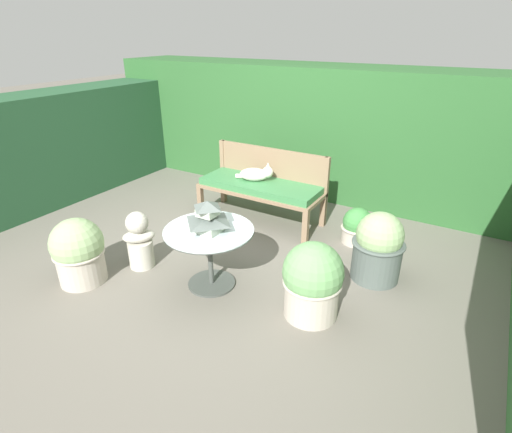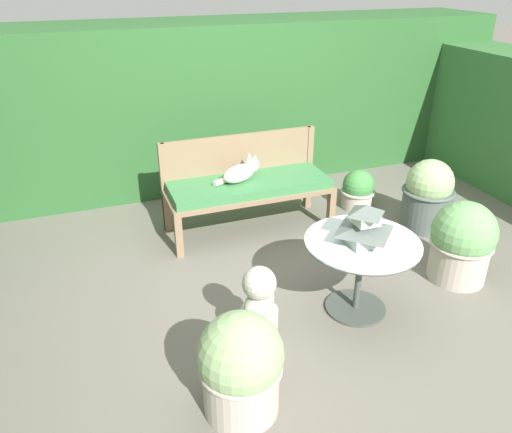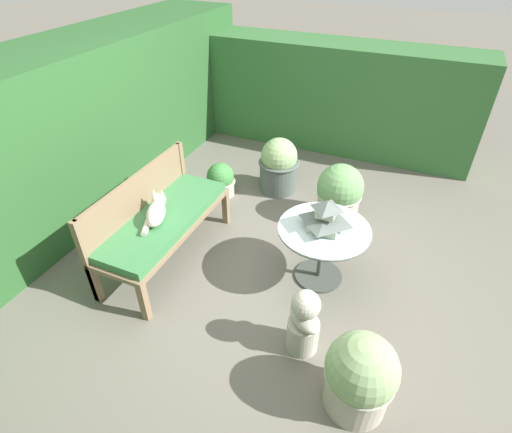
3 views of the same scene
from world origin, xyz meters
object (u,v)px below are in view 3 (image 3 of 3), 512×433
Objects in this scene: potted_plant_table_far at (279,166)px; potted_plant_hedge_corner at (221,180)px; potted_plant_bench_left at (339,194)px; patio_table at (323,239)px; garden_bust at (304,323)px; cat at (156,211)px; pagoda_birdhouse at (326,217)px; potted_plant_patio_mid at (360,376)px; garden_bench at (165,222)px.

potted_plant_table_far is 0.70m from potted_plant_hedge_corner.
patio_table is at bearing -175.12° from potted_plant_bench_left.
cat is at bearing 26.34° from garden_bust.
cat is 1.29m from potted_plant_hedge_corner.
pagoda_birdhouse is 0.54× the size of potted_plant_patio_mid.
potted_plant_hedge_corner is (-0.07, 1.37, -0.13)m from potted_plant_bench_left.
cat is 0.74× the size of potted_plant_patio_mid.
potted_plant_hedge_corner is 2.77m from potted_plant_patio_mid.
garden_bust is 0.89× the size of potted_plant_bench_left.
garden_bust is 2.22m from potted_plant_table_far.
patio_table is 1.19m from potted_plant_patio_mid.
patio_table reaches higher than garden_bench.
potted_plant_bench_left is 1.04× the size of potted_plant_patio_mid.
potted_plant_table_far reaches higher than patio_table.
patio_table is 1.70m from potted_plant_hedge_corner.
cat is at bearing 104.77° from pagoda_birdhouse.
potted_plant_patio_mid is (-0.67, -1.96, -0.27)m from cat.
garden_bust is at bearing -174.15° from potted_plant_bench_left.
patio_table is 1.18× the size of potted_plant_table_far.
potted_plant_table_far is (1.60, -0.54, -0.25)m from cat.
pagoda_birdhouse is at bearing -144.72° from potted_plant_table_far.
patio_table is 2.34× the size of pagoda_birdhouse.
garden_bench is 1.80m from potted_plant_bench_left.
potted_plant_bench_left is (1.70, 0.17, 0.04)m from garden_bust.
cat is 1.46m from patio_table.
pagoda_birdhouse is at bearing -120.82° from potted_plant_hedge_corner.
potted_plant_bench_left is at bearing 4.88° from pagoda_birdhouse.
potted_plant_bench_left reaches higher than potted_plant_patio_mid.
cat is at bearing -178.15° from potted_plant_hedge_corner.
cat is at bearing 71.02° from potted_plant_patio_mid.
patio_table is 0.23m from pagoda_birdhouse.
patio_table reaches higher than potted_plant_hedge_corner.
pagoda_birdhouse reaches higher than cat.
cat is 1.88m from potted_plant_bench_left.
garden_bust is 1.45× the size of potted_plant_hedge_corner.
garden_bench is at bearing -176.99° from potted_plant_hedge_corner.
garden_bust is at bearing -172.96° from pagoda_birdhouse.
cat is at bearing 134.54° from potted_plant_bench_left.
potted_plant_table_far is (1.23, 0.87, -0.12)m from patio_table.
potted_plant_bench_left is at bearing -86.97° from potted_plant_hedge_corner.
cat is at bearing 161.42° from garden_bench.
potted_plant_table_far is at bearing -18.56° from garden_bench.
pagoda_birdhouse is 1.75m from potted_plant_hedge_corner.
garden_bench is at bearing 161.44° from potted_plant_table_far.
potted_plant_table_far reaches higher than garden_bust.
potted_plant_patio_mid reaches higher than garden_bench.
potted_plant_hedge_corner is (1.17, 0.06, -0.23)m from garden_bench.
potted_plant_hedge_corner is at bearing 93.03° from potted_plant_bench_left.
patio_table is at bearing -144.72° from potted_plant_table_far.
garden_bust is (-0.77, -0.09, -0.40)m from pagoda_birdhouse.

